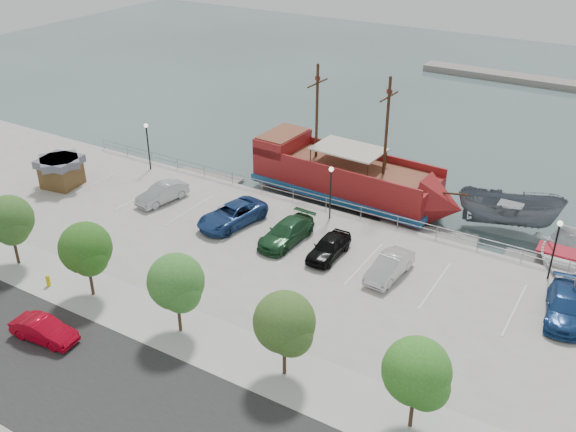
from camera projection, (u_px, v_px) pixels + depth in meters
The scene contains 27 objects.
ground at pixel (285, 269), 44.48m from camera, with size 160.00×160.00×0.00m, color #394848.
street at pixel (119, 402), 31.91m from camera, with size 100.00×8.00×0.04m, color #242424.
sidewalk at pixel (194, 336), 36.45m from camera, with size 100.00×4.00×0.05m, color #B1B1B0.
seawall_railing at pixel (338, 206), 49.66m from camera, with size 50.00×0.06×1.00m.
pirate_ship at pixel (359, 182), 52.57m from camera, with size 18.44×5.98×11.54m.
patrol_boat at pixel (509, 213), 48.59m from camera, with size 2.93×7.79×3.01m, color slate.
speedboat at pixel (567, 257), 44.33m from camera, with size 5.54×7.76×1.61m, color white.
dock_west at pixel (209, 177), 57.54m from camera, with size 6.21×1.77×0.35m, color gray.
dock_mid at pixel (427, 235), 48.22m from camera, with size 7.39×2.11×0.42m, color gray.
dock_east at pixel (560, 271), 43.86m from camera, with size 7.67×2.19×0.44m, color slate.
shed at pixel (61, 171), 53.51m from camera, with size 3.43×3.43×2.50m.
street_sedan at pixel (44, 330), 35.90m from camera, with size 1.40×4.01×1.32m, color #B10317.
fire_hydrant at pixel (48, 280), 40.69m from camera, with size 0.28×0.28×0.81m.
lamp_post_left at pixel (147, 138), 55.72m from camera, with size 0.36×0.36×4.28m.
lamp_post_mid at pixel (331, 184), 47.54m from camera, with size 0.36×0.36×4.28m.
lamp_post_right at pixel (556, 240), 40.27m from camera, with size 0.36×0.36×4.28m.
tree_b at pixel (10, 222), 41.60m from camera, with size 3.30×3.20×5.00m.
tree_c at pixel (86, 250), 38.41m from camera, with size 3.30×3.20×5.00m.
tree_d at pixel (177, 284), 35.23m from camera, with size 3.30×3.20×5.00m.
tree_e at pixel (286, 325), 32.05m from camera, with size 3.30×3.20×5.00m.
tree_f at pixel (419, 375), 28.87m from camera, with size 3.30×3.20×5.00m.
parked_car_b at pixel (162, 193), 51.13m from camera, with size 1.54×4.43×1.46m, color #A3A7AB.
parked_car_c at pixel (232, 215), 47.77m from camera, with size 2.63×5.70×1.58m, color navy.
parked_car_d at pixel (286, 232), 45.50m from camera, with size 2.12×5.22×1.51m, color #1D4A28.
parked_car_e at pixel (329, 247), 43.76m from camera, with size 1.74×4.33×1.48m, color black.
parked_car_f at pixel (389, 267), 41.57m from camera, with size 1.55×4.46×1.47m, color silver.
parked_car_h at pixel (565, 306), 37.68m from camera, with size 2.15×5.29×1.54m, color navy.
Camera 1 is at (19.47, -32.04, 23.22)m, focal length 40.00 mm.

